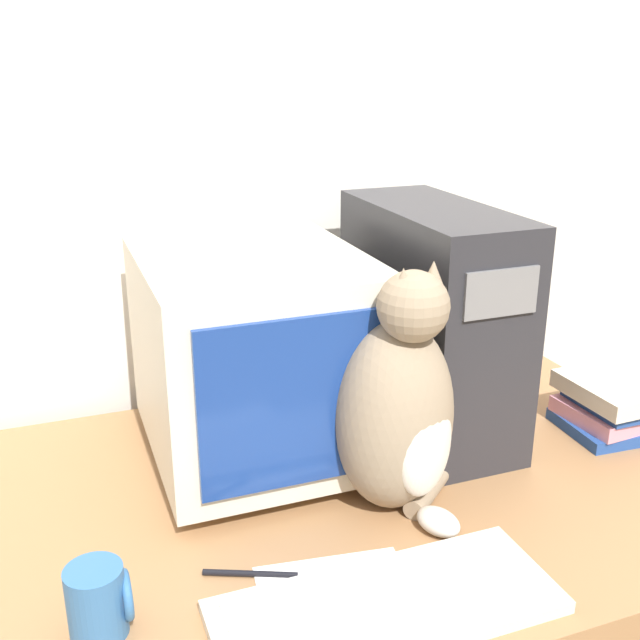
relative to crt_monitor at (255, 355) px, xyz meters
name	(u,v)px	position (x,y,z in m)	size (l,w,h in m)	color
wall_back	(249,130)	(0.09, 0.33, 0.35)	(7.00, 0.05, 2.50)	silver
crt_monitor	(255,355)	(0.00, 0.00, 0.00)	(0.37, 0.45, 0.37)	beige
computer_tower	(430,320)	(0.34, 0.00, 0.02)	(0.19, 0.44, 0.43)	#28282D
keyboard	(386,606)	(0.04, -0.46, -0.18)	(0.46, 0.18, 0.02)	silver
cat	(399,409)	(0.16, -0.24, -0.02)	(0.30, 0.26, 0.41)	gray
book_stack	(606,407)	(0.65, -0.16, -0.14)	(0.16, 0.19, 0.11)	#234793
pen	(250,574)	(-0.11, -0.33, -0.19)	(0.13, 0.06, 0.01)	black
paper_sheet	(351,630)	(-0.02, -0.48, -0.19)	(0.25, 0.32, 0.00)	white
mug	(99,601)	(-0.31, -0.37, -0.15)	(0.08, 0.07, 0.10)	#33669E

